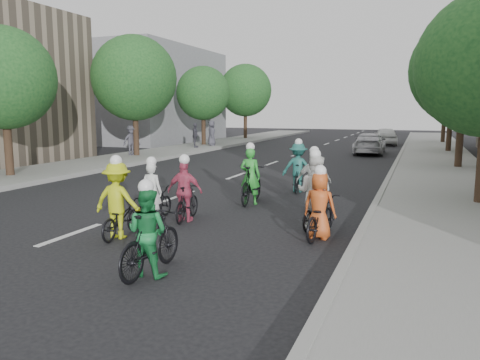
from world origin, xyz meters
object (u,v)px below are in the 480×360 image
Objects in this scene: cyclist_4 at (320,213)px; follow_car_trail at (385,136)px; cyclist_2 at (119,207)px; cyclist_0 at (154,200)px; spectator_2 at (212,133)px; cyclist_1 at (149,238)px; spectator_0 at (131,140)px; cyclist_5 at (251,182)px; cyclist_7 at (298,171)px; spectator_1 at (195,135)px; cyclist_6 at (315,199)px; cyclist_3 at (186,197)px; follow_car_lead at (370,144)px; cyclist_8 at (314,188)px.

follow_car_trail is at bearing -82.06° from cyclist_4.
cyclist_2 is 0.44× the size of follow_car_trail.
spectator_2 is (-8.17, 21.31, 0.55)m from cyclist_0.
spectator_0 is (-11.47, 16.43, 0.39)m from cyclist_1.
cyclist_5 is 1.06× the size of cyclist_7.
spectator_1 reaches higher than cyclist_7.
cyclist_6 reaches higher than cyclist_7.
cyclist_6 is at bearing -167.19° from spectator_2.
spectator_2 is at bearing -66.19° from cyclist_1.
cyclist_0 is 0.90× the size of cyclist_2.
follow_car_trail is at bearing -81.55° from cyclist_6.
cyclist_4 is 0.97× the size of cyclist_7.
cyclist_3 is at bearing -117.82° from spectator_0.
cyclist_3 is 0.96× the size of cyclist_4.
cyclist_4 is (2.20, 3.26, -0.07)m from cyclist_1.
cyclist_4 is 0.39× the size of follow_car_lead.
follow_car_lead is (-1.03, 20.39, 0.10)m from cyclist_4.
cyclist_0 reaches higher than follow_car_trail.
follow_car_trail is 20.38m from spectator_0.
spectator_1 is at bearing -48.70° from cyclist_6.
follow_car_trail is 2.42× the size of spectator_1.
cyclist_3 is 3.60m from cyclist_8.
cyclist_1 is 1.05× the size of spectator_0.
cyclist_0 is 0.84× the size of cyclist_5.
cyclist_7 reaches higher than cyclist_3.
follow_car_lead is (0.82, 14.92, -0.04)m from cyclist_7.
cyclist_3 is 20.18m from follow_car_lead.
follow_car_lead is 11.69m from spectator_1.
cyclist_3 reaches higher than cyclist_1.
cyclist_0 is at bearing -58.05° from cyclist_1.
spectator_0 reaches higher than cyclist_2.
cyclist_2 is at bearing 75.44° from follow_car_trail.
cyclist_5 is at bearing 67.21° from cyclist_7.
follow_car_lead is (3.17, 20.25, 0.14)m from cyclist_0.
spectator_0 is at bearing -53.65° from cyclist_1.
spectator_2 reaches higher than spectator_1.
cyclist_8 is at bearing -132.52° from cyclist_2.
spectator_0 reaches higher than cyclist_6.
cyclist_4 is at bearing -110.41° from spectator_0.
cyclist_8 is (-0.44, 1.95, -0.07)m from cyclist_6.
cyclist_0 reaches higher than cyclist_4.
spectator_0 is (-13.38, 12.36, 0.33)m from cyclist_6.
cyclist_7 is at bearing -166.83° from spectator_1.
cyclist_2 is 1.00× the size of cyclist_7.
cyclist_6 is 18.22m from spectator_0.
cyclist_2 is at bearing 94.82° from cyclist_0.
cyclist_1 is 8.74m from cyclist_7.
cyclist_1 is 0.40× the size of follow_car_lead.
spectator_1 reaches higher than cyclist_1.
cyclist_6 is at bearing -152.88° from cyclist_2.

